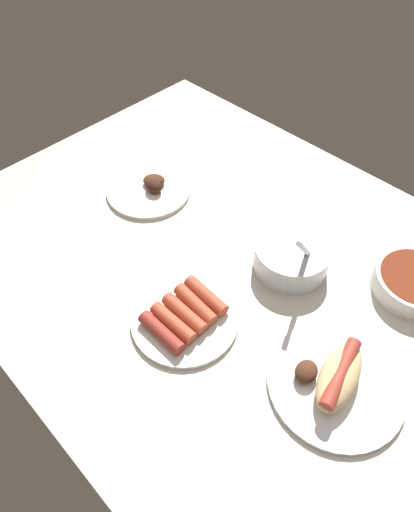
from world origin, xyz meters
TOP-DOWN VIEW (x-y plane):
  - ground_plane at (0.00, 0.00)cm, footprint 120.00×90.00cm
  - plate_grilled_meat at (-27.44, 2.59)cm, footprint 19.97×19.97cm
  - bowl_coleslaw at (10.33, 7.81)cm, footprint 15.11×15.11cm
  - plate_hotdog_assembled at (31.28, -7.44)cm, footprint 22.87×22.87cm
  - plate_sausages at (4.47, -16.30)cm, footprint 20.09×20.09cm
  - bowl_chili at (30.90, 19.52)cm, footprint 15.10×15.10cm

SIDE VIEW (x-z plane):
  - ground_plane at x=0.00cm, z-range -3.00..0.00cm
  - plate_grilled_meat at x=-27.44cm, z-range -1.13..2.79cm
  - plate_sausages at x=4.47cm, z-range -0.49..3.05cm
  - plate_hotdog_assembled at x=31.28cm, z-range -0.96..4.65cm
  - bowl_chili at x=30.90cm, z-range 0.22..4.49cm
  - bowl_coleslaw at x=10.33cm, z-range -4.51..11.00cm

